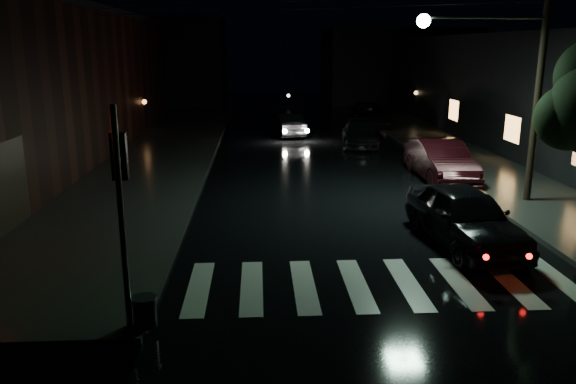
{
  "coord_description": "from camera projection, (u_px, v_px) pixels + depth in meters",
  "views": [
    {
      "loc": [
        0.19,
        -11.35,
        5.31
      ],
      "look_at": [
        0.96,
        2.91,
        1.6
      ],
      "focal_mm": 35.0,
      "sensor_mm": 36.0,
      "label": 1
    }
  ],
  "objects": [
    {
      "name": "utility_pole",
      "position": [
        521.0,
        69.0,
        18.37
      ],
      "size": [
        4.92,
        0.44,
        8.0
      ],
      "color": "black",
      "rests_on": "ground"
    },
    {
      "name": "signal_pole_corner",
      "position": [
        134.0,
        256.0,
        10.38
      ],
      "size": [
        0.68,
        0.61,
        4.2
      ],
      "color": "slate",
      "rests_on": "ground"
    },
    {
      "name": "parked_car_d",
      "position": [
        369.0,
        116.0,
        37.49
      ],
      "size": [
        3.4,
        6.2,
        1.65
      ],
      "primitive_type": "imported",
      "rotation": [
        0.0,
        0.0,
        -0.12
      ],
      "color": "black",
      "rests_on": "ground"
    },
    {
      "name": "building_right",
      "position": [
        573.0,
        91.0,
        29.83
      ],
      "size": [
        10.0,
        40.0,
        6.0
      ],
      "primitive_type": "cube",
      "color": "black",
      "rests_on": "ground"
    },
    {
      "name": "oncoming_car",
      "position": [
        288.0,
        125.0,
        34.23
      ],
      "size": [
        2.02,
        4.39,
        1.39
      ],
      "primitive_type": "imported",
      "rotation": [
        0.0,
        0.0,
        3.27
      ],
      "color": "black",
      "rests_on": "ground"
    },
    {
      "name": "crosswalk",
      "position": [
        382.0,
        284.0,
        12.93
      ],
      "size": [
        9.0,
        3.0,
        0.01
      ],
      "primitive_type": "cube",
      "color": "beige",
      "rests_on": "ground"
    },
    {
      "name": "building_far_right",
      "position": [
        396.0,
        65.0,
        55.64
      ],
      "size": [
        14.0,
        10.0,
        7.0
      ],
      "primitive_type": "cube",
      "color": "black",
      "rests_on": "ground"
    },
    {
      "name": "parked_car_c",
      "position": [
        360.0,
        133.0,
        30.89
      ],
      "size": [
        2.48,
        4.85,
        1.35
      ],
      "primitive_type": "imported",
      "rotation": [
        0.0,
        0.0,
        -0.13
      ],
      "color": "black",
      "rests_on": "ground"
    },
    {
      "name": "ground",
      "position": [
        252.0,
        296.0,
        12.29
      ],
      "size": [
        120.0,
        120.0,
        0.0
      ],
      "primitive_type": "plane",
      "color": "black",
      "rests_on": "ground"
    },
    {
      "name": "parked_car_b",
      "position": [
        440.0,
        160.0,
        22.83
      ],
      "size": [
        1.78,
        4.98,
        1.64
      ],
      "primitive_type": "imported",
      "rotation": [
        0.0,
        0.0,
        0.01
      ],
      "color": "black",
      "rests_on": "ground"
    },
    {
      "name": "building_far_left",
      "position": [
        152.0,
        61.0,
        54.26
      ],
      "size": [
        14.0,
        10.0,
        8.0
      ],
      "primitive_type": "cube",
      "color": "black",
      "rests_on": "ground"
    },
    {
      "name": "parked_car_a",
      "position": [
        465.0,
        217.0,
        15.29
      ],
      "size": [
        2.45,
        4.98,
        1.63
      ],
      "primitive_type": "imported",
      "rotation": [
        0.0,
        0.0,
        0.11
      ],
      "color": "black",
      "rests_on": "ground"
    },
    {
      "name": "sidewalk_left",
      "position": [
        144.0,
        165.0,
        25.55
      ],
      "size": [
        6.0,
        44.0,
        0.15
      ],
      "primitive_type": "cube",
      "color": "#282826",
      "rests_on": "ground"
    },
    {
      "name": "sidewalk_right",
      "position": [
        467.0,
        162.0,
        26.33
      ],
      "size": [
        4.0,
        44.0,
        0.15
      ],
      "primitive_type": "cube",
      "color": "#282826",
      "rests_on": "ground"
    }
  ]
}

